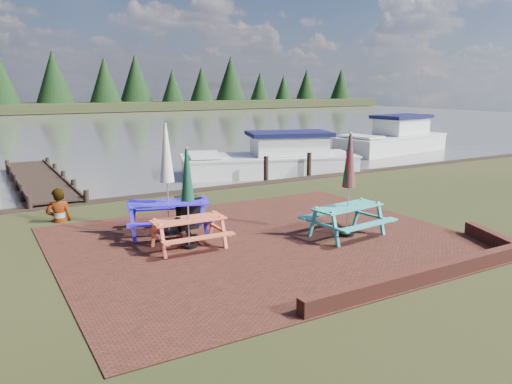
{
  "coord_description": "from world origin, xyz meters",
  "views": [
    {
      "loc": [
        -5.64,
        -8.39,
        3.51
      ],
      "look_at": [
        0.23,
        1.74,
        1.0
      ],
      "focal_mm": 35.0,
      "sensor_mm": 36.0,
      "label": 1
    }
  ],
  "objects": [
    {
      "name": "person",
      "position": [
        -3.78,
        5.13,
        0.89
      ],
      "size": [
        0.71,
        0.52,
        1.77
      ],
      "primitive_type": "imported",
      "rotation": [
        0.0,
        0.0,
        2.98
      ],
      "color": "gray",
      "rests_on": "ground"
    },
    {
      "name": "water",
      "position": [
        0.0,
        37.0,
        0.0
      ],
      "size": [
        120.0,
        60.0,
        0.02
      ],
      "primitive_type": "cube",
      "color": "#4D4942",
      "rests_on": "ground"
    },
    {
      "name": "boat_near",
      "position": [
        5.39,
        9.24,
        0.39
      ],
      "size": [
        7.7,
        4.62,
        1.97
      ],
      "rotation": [
        0.0,
        0.0,
        1.26
      ],
      "color": "silver",
      "rests_on": "ground"
    },
    {
      "name": "boat_far",
      "position": [
        15.17,
        12.05,
        0.47
      ],
      "size": [
        7.55,
        3.71,
        2.26
      ],
      "rotation": [
        0.0,
        0.0,
        1.74
      ],
      "color": "silver",
      "rests_on": "ground"
    },
    {
      "name": "ground",
      "position": [
        0.0,
        0.0,
        0.0
      ],
      "size": [
        120.0,
        120.0,
        0.0
      ],
      "primitive_type": "plane",
      "color": "black",
      "rests_on": "ground"
    },
    {
      "name": "picnic_table_red",
      "position": [
        -1.67,
        1.41,
        0.78
      ],
      "size": [
        1.63,
        1.46,
        2.21
      ],
      "rotation": [
        0.0,
        0.0,
        -0.03
      ],
      "color": "#E15D39",
      "rests_on": "ground"
    },
    {
      "name": "far_treeline",
      "position": [
        0.0,
        66.0,
        3.28
      ],
      "size": [
        120.0,
        10.0,
        8.1
      ],
      "color": "black",
      "rests_on": "ground"
    },
    {
      "name": "paving",
      "position": [
        0.0,
        1.0,
        0.01
      ],
      "size": [
        9.0,
        7.5,
        0.02
      ],
      "primitive_type": "cube",
      "color": "#3A1B12",
      "rests_on": "ground"
    },
    {
      "name": "jetty",
      "position": [
        -3.5,
        11.28,
        0.11
      ],
      "size": [
        1.76,
        9.08,
        1.0
      ],
      "color": "black",
      "rests_on": "ground"
    },
    {
      "name": "brick_wall",
      "position": [
        2.15,
        -2.42,
        0.15
      ],
      "size": [
        6.21,
        1.79,
        0.3
      ],
      "color": "#4C1E16",
      "rests_on": "ground"
    },
    {
      "name": "chalkboard",
      "position": [
        -1.14,
        2.71,
        0.44
      ],
      "size": [
        0.54,
        0.54,
        0.86
      ],
      "rotation": [
        0.0,
        0.0,
        0.08
      ],
      "color": "black",
      "rests_on": "ground"
    },
    {
      "name": "picnic_table_blue",
      "position": [
        -1.68,
        2.61,
        0.92
      ],
      "size": [
        2.32,
        2.18,
        2.64
      ],
      "rotation": [
        0.0,
        0.0,
        -0.31
      ],
      "color": "#2D1CD3",
      "rests_on": "ground"
    },
    {
      "name": "picnic_table_teal",
      "position": [
        1.91,
        0.35,
        0.86
      ],
      "size": [
        1.93,
        1.76,
        2.44
      ],
      "rotation": [
        0.0,
        0.0,
        0.12
      ],
      "color": "teal",
      "rests_on": "ground"
    }
  ]
}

